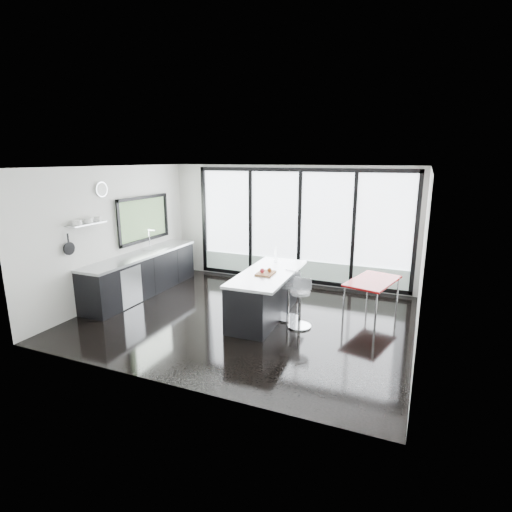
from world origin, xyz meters
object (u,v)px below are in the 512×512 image
at_px(island, 264,294).
at_px(red_table, 372,297).
at_px(bar_stool_near, 300,309).
at_px(bar_stool_far, 288,301).

distance_m(island, red_table, 2.09).
distance_m(bar_stool_near, bar_stool_far, 0.41).
relative_size(bar_stool_near, bar_stool_far, 0.97).
xyz_separation_m(island, red_table, (1.86, 0.95, -0.12)).
xyz_separation_m(bar_stool_far, red_table, (1.40, 0.90, -0.01)).
relative_size(island, red_table, 1.75).
bearing_deg(red_table, island, -152.79).
bearing_deg(bar_stool_near, bar_stool_far, 137.56).
height_order(bar_stool_far, red_table, bar_stool_far).
xyz_separation_m(island, bar_stool_near, (0.76, -0.22, -0.11)).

